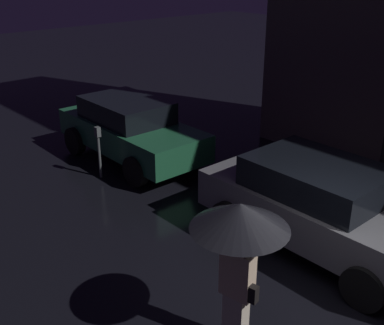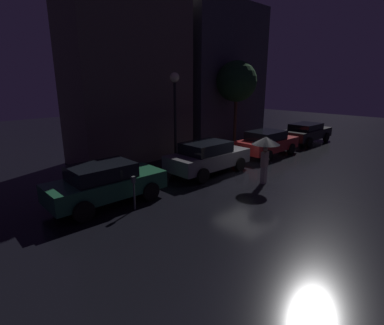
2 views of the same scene
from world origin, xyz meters
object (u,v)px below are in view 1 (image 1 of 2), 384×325
parked_car_green (130,129)px  pedestrian_with_umbrella (239,231)px  parked_car_grey (321,205)px  parking_meter (99,146)px

parked_car_green → pedestrian_with_umbrella: pedestrian_with_umbrella is taller
pedestrian_with_umbrella → parked_car_grey: bearing=-86.7°
pedestrian_with_umbrella → parking_meter: size_ratio=1.70×
parked_car_grey → pedestrian_with_umbrella: (0.61, -2.73, 0.88)m
parked_car_grey → parked_car_green: bearing=-178.6°
parked_car_green → parked_car_grey: (5.36, 0.04, 0.01)m
parked_car_grey → parking_meter: 5.09m
parked_car_green → pedestrian_with_umbrella: 6.61m
parked_car_green → parking_meter: bearing=-68.7°
parked_car_green → parked_car_grey: parked_car_grey is taller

